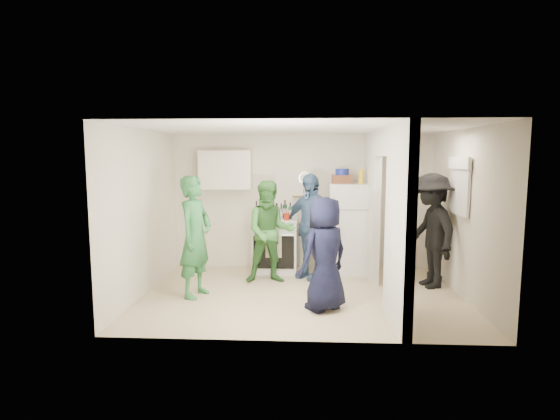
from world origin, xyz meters
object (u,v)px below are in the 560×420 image
object	(u,v)px
fridge	(347,228)
yellow_cup_stack_top	(361,177)
person_green_center	(270,232)
person_denim	(310,226)
blue_bowl	(342,172)
person_nook	(431,231)
wicker_basket	(342,179)
person_green_left	(195,237)
stove	(275,245)
person_navy	(325,254)

from	to	relation	value
fridge	yellow_cup_stack_top	size ratio (longest dim) A/B	6.47
person_green_center	person_denim	world-z (taller)	person_denim
blue_bowl	person_nook	world-z (taller)	blue_bowl
fridge	wicker_basket	distance (m)	0.89
person_green_left	yellow_cup_stack_top	bearing A→B (deg)	-44.35
wicker_basket	person_green_center	bearing A→B (deg)	-149.15
stove	wicker_basket	world-z (taller)	wicker_basket
stove	person_denim	xyz separation A→B (m)	(0.63, -0.43, 0.41)
person_green_center	fridge	bearing A→B (deg)	19.16
stove	blue_bowl	world-z (taller)	blue_bowl
person_green_left	person_denim	distance (m)	2.03
blue_bowl	person_navy	distance (m)	2.31
wicker_basket	yellow_cup_stack_top	bearing A→B (deg)	-25.11
person_green_left	person_nook	xyz separation A→B (m)	(3.65, 0.66, 0.01)
blue_bowl	fridge	bearing A→B (deg)	-26.57
person_green_left	person_navy	size ratio (longest dim) A/B	1.17
wicker_basket	blue_bowl	distance (m)	0.13
person_nook	yellow_cup_stack_top	bearing A→B (deg)	-136.23
person_green_left	stove	bearing A→B (deg)	-18.08
stove	fridge	size ratio (longest dim) A/B	0.61
yellow_cup_stack_top	person_green_left	size ratio (longest dim) A/B	0.14
wicker_basket	person_green_left	xyz separation A→B (m)	(-2.29, -1.53, -0.78)
fridge	person_green_center	bearing A→B (deg)	-152.74
yellow_cup_stack_top	person_nook	size ratio (longest dim) A/B	0.14
person_green_left	person_denim	world-z (taller)	person_green_left
person_navy	fridge	bearing A→B (deg)	-143.17
person_green_center	stove	bearing A→B (deg)	79.13
fridge	person_denim	world-z (taller)	person_denim
fridge	person_nook	xyz separation A→B (m)	(1.25, -0.81, 0.11)
person_green_left	person_nook	bearing A→B (deg)	-61.81
person_nook	fridge	bearing A→B (deg)	-134.60
fridge	person_nook	size ratio (longest dim) A/B	0.88
person_green_left	person_green_center	xyz separation A→B (m)	(1.06, 0.79, -0.06)
yellow_cup_stack_top	person_green_left	bearing A→B (deg)	-152.24
blue_bowl	stove	bearing A→B (deg)	-179.05
person_nook	person_green_left	bearing A→B (deg)	-91.37
wicker_basket	person_denim	world-z (taller)	person_denim
wicker_basket	person_nook	world-z (taller)	person_nook
yellow_cup_stack_top	person_green_center	world-z (taller)	yellow_cup_stack_top
fridge	blue_bowl	world-z (taller)	blue_bowl
person_green_center	person_denim	xyz separation A→B (m)	(0.66, 0.29, 0.05)
person_nook	wicker_basket	bearing A→B (deg)	-134.16
yellow_cup_stack_top	person_green_center	xyz separation A→B (m)	(-1.56, -0.59, -0.89)
person_denim	person_navy	bearing A→B (deg)	-44.84
person_nook	person_green_center	bearing A→B (deg)	-104.42
stove	person_green_center	xyz separation A→B (m)	(-0.03, -0.72, 0.36)
fridge	person_green_left	world-z (taller)	person_green_left
yellow_cup_stack_top	person_navy	size ratio (longest dim) A/B	0.16
yellow_cup_stack_top	person_green_center	distance (m)	1.89
person_nook	person_navy	bearing A→B (deg)	-68.24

